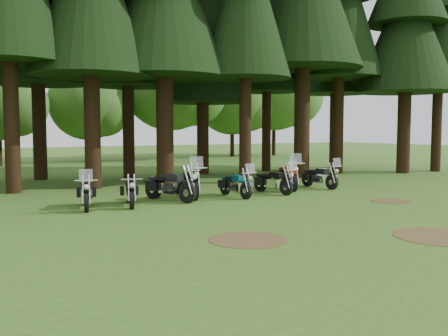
{
  "coord_description": "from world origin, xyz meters",
  "views": [
    {
      "loc": [
        -9.06,
        -11.14,
        2.46
      ],
      "look_at": [
        0.51,
        5.0,
        1.0
      ],
      "focal_mm": 40.0,
      "sensor_mm": 36.0,
      "label": 1
    }
  ],
  "objects": [
    {
      "name": "pine_back_5",
      "position": [
        8.07,
        12.86,
        9.78
      ],
      "size": [
        3.94,
        3.94,
        16.33
      ],
      "color": "black",
      "rests_on": "ground"
    },
    {
      "name": "pine_back_4",
      "position": [
        4.04,
        13.25,
        8.25
      ],
      "size": [
        4.94,
        4.94,
        13.78
      ],
      "color": "black",
      "rests_on": "ground"
    },
    {
      "name": "motorcycle_3",
      "position": [
        -0.94,
        4.92,
        0.52
      ],
      "size": [
        1.0,
        2.42,
        1.54
      ],
      "rotation": [
        0.0,
        0.0,
        -0.29
      ],
      "color": "black",
      "rests_on": "ground"
    },
    {
      "name": "motorcycle_0",
      "position": [
        -4.91,
        4.25,
        0.44
      ],
      "size": [
        0.8,
        2.06,
        1.31
      ],
      "rotation": [
        0.0,
        0.0,
        -0.27
      ],
      "color": "black",
      "rests_on": "ground"
    },
    {
      "name": "dirt_patch_2",
      "position": [
        1.0,
        -4.0,
        0.01
      ],
      "size": [
        2.2,
        2.2,
        0.01
      ],
      "primitive_type": "cylinder",
      "color": "#4C3D1E",
      "rests_on": "ground"
    },
    {
      "name": "decid_6",
      "position": [
        14.85,
        27.01,
        5.2
      ],
      "size": [
        7.06,
        6.86,
        8.82
      ],
      "color": "black",
      "rests_on": "ground"
    },
    {
      "name": "motorcycle_1",
      "position": [
        -3.54,
        4.1,
        0.41
      ],
      "size": [
        0.69,
        1.94,
        0.81
      ],
      "rotation": [
        0.0,
        0.0,
        -0.29
      ],
      "color": "black",
      "rests_on": "ground"
    },
    {
      "name": "decid_7",
      "position": [
        19.46,
        26.83,
        6.22
      ],
      "size": [
        8.44,
        8.2,
        10.55
      ],
      "color": "black",
      "rests_on": "ground"
    },
    {
      "name": "motorcycle_4",
      "position": [
        0.49,
        4.16,
        0.43
      ],
      "size": [
        0.38,
        2.03,
        1.28
      ],
      "rotation": [
        0.0,
        0.0,
        0.02
      ],
      "color": "black",
      "rests_on": "ground"
    },
    {
      "name": "pine_front_9",
      "position": [
        13.94,
        7.83,
        9.51
      ],
      "size": [
        5.44,
        5.44,
        15.89
      ],
      "color": "black",
      "rests_on": "ground"
    },
    {
      "name": "dirt_patch_1",
      "position": [
        4.5,
        0.5,
        0.01
      ],
      "size": [
        1.4,
        1.4,
        0.01
      ],
      "primitive_type": "cylinder",
      "color": "#4C3D1E",
      "rests_on": "ground"
    },
    {
      "name": "ground",
      "position": [
        0.0,
        0.0,
        0.0
      ],
      "size": [
        120.0,
        120.0,
        0.0
      ],
      "primitive_type": "plane",
      "color": "#335A1E",
      "rests_on": "ground"
    },
    {
      "name": "pine_back_6",
      "position": [
        13.36,
        12.79,
        9.93
      ],
      "size": [
        4.59,
        4.59,
        16.58
      ],
      "color": "black",
      "rests_on": "ground"
    },
    {
      "name": "motorcycle_5",
      "position": [
        2.27,
        4.25,
        0.44
      ],
      "size": [
        0.54,
        2.08,
        1.3
      ],
      "rotation": [
        0.0,
        0.0,
        0.14
      ],
      "color": "black",
      "rests_on": "ground"
    },
    {
      "name": "decid_3",
      "position": [
        -4.71,
        25.13,
        4.51
      ],
      "size": [
        6.12,
        5.95,
        7.65
      ],
      "color": "black",
      "rests_on": "ground"
    },
    {
      "name": "dirt_patch_0",
      "position": [
        -3.0,
        -2.0,
        0.01
      ],
      "size": [
        1.8,
        1.8,
        0.01
      ],
      "primitive_type": "cylinder",
      "color": "#4C3D1E",
      "rests_on": "ground"
    },
    {
      "name": "decid_5",
      "position": [
        8.29,
        25.71,
        6.23
      ],
      "size": [
        8.45,
        8.21,
        10.56
      ],
      "color": "black",
      "rests_on": "ground"
    },
    {
      "name": "motorcycle_7",
      "position": [
        5.0,
        4.7,
        0.44
      ],
      "size": [
        0.41,
        2.08,
        1.31
      ],
      "rotation": [
        0.0,
        0.0,
        0.05
      ],
      "color": "black",
      "rests_on": "ground"
    },
    {
      "name": "decid_4",
      "position": [
        1.58,
        26.32,
        4.37
      ],
      "size": [
        5.93,
        5.76,
        7.41
      ],
      "color": "black",
      "rests_on": "ground"
    },
    {
      "name": "motorcycle_6",
      "position": [
        3.59,
        5.06,
        0.51
      ],
      "size": [
        1.18,
        2.36,
        1.53
      ],
      "rotation": [
        0.0,
        0.0,
        -0.38
      ],
      "color": "black",
      "rests_on": "ground"
    },
    {
      "name": "motorcycle_2",
      "position": [
        -2.0,
        4.43,
        0.48
      ],
      "size": [
        0.97,
        2.21,
        0.94
      ],
      "rotation": [
        0.0,
        0.0,
        0.37
      ],
      "color": "black",
      "rests_on": "ground"
    }
  ]
}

